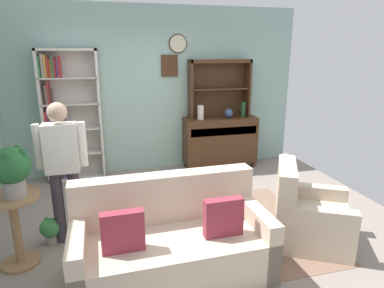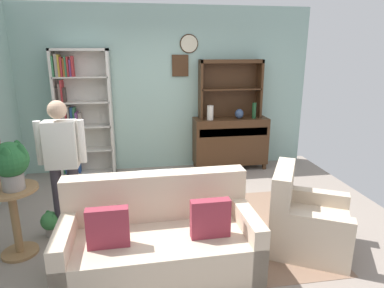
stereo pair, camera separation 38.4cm
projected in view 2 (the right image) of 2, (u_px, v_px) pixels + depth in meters
ground_plane at (187, 222)px, 4.13m from camera, size 5.40×4.60×0.02m
wall_back at (169, 90)px, 5.77m from camera, size 5.00×0.09×2.80m
area_rug at (207, 233)px, 3.87m from camera, size 2.50×2.01×0.01m
bookshelf at (80, 114)px, 5.46m from camera, size 0.90×0.30×2.10m
sideboard at (230, 141)px, 5.92m from camera, size 1.30×0.45×0.92m
sideboard_hutch at (230, 81)px, 5.74m from camera, size 1.10×0.26×1.00m
vase_tall at (210, 113)px, 5.64m from camera, size 0.11×0.11×0.24m
vase_round at (239, 114)px, 5.74m from camera, size 0.15×0.15×0.17m
bottle_wine at (254, 111)px, 5.74m from camera, size 0.07×0.07×0.28m
couch_floral at (160, 241)px, 3.14m from camera, size 1.82×0.89×0.90m
armchair_floral at (305, 223)px, 3.52m from camera, size 1.05×1.03×0.88m
plant_stand at (14, 214)px, 3.36m from camera, size 0.52×0.52×0.74m
potted_plant_large at (10, 162)px, 3.18m from camera, size 0.35×0.35×0.48m
potted_plant_small at (51, 222)px, 3.78m from camera, size 0.21×0.21×0.29m
person_reading at (63, 160)px, 3.63m from camera, size 0.52×0.20×1.56m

